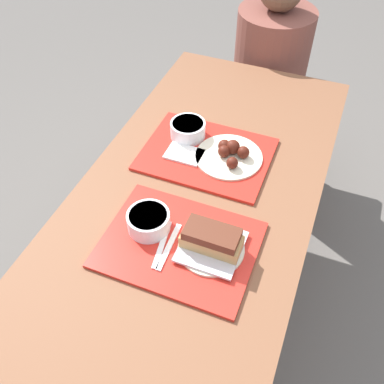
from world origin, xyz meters
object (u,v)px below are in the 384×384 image
Objects in this scene: bowl_coleslaw_far at (188,129)px; person_seated_across at (272,53)px; tray_far at (207,154)px; wings_plate_far at (230,154)px; bowl_coleslaw_near at (149,220)px; brisket_sandwich_plate at (212,242)px; tray_near at (179,245)px.

bowl_coleslaw_far is 0.81m from person_seated_across.
wings_plate_far is at bearing 5.09° from tray_far.
tray_far is at bearing -91.54° from person_seated_across.
brisket_sandwich_plate is (0.20, -0.01, 0.00)m from bowl_coleslaw_near.
tray_near is 3.48× the size of bowl_coleslaw_near.
brisket_sandwich_plate reaches higher than tray_far.
brisket_sandwich_plate is 0.28× the size of person_seated_across.
bowl_coleslaw_near is at bearing -96.63° from tray_far.
brisket_sandwich_plate reaches higher than bowl_coleslaw_near.
bowl_coleslaw_near is 0.18× the size of person_seated_across.
bowl_coleslaw_near is 0.41m from wings_plate_far.
bowl_coleslaw_near is at bearing -83.14° from bowl_coleslaw_far.
brisket_sandwich_plate is (0.16, -0.38, 0.04)m from tray_far.
bowl_coleslaw_near reaches higher than tray_near.
bowl_coleslaw_near is at bearing 178.37° from brisket_sandwich_plate.
tray_near is 0.12m from bowl_coleslaw_near.
bowl_coleslaw_near and wings_plate_far have the same top height.
person_seated_across is at bearing 88.46° from tray_far.
wings_plate_far is at bearing -17.20° from bowl_coleslaw_far.
bowl_coleslaw_far is (-0.05, 0.44, 0.00)m from bowl_coleslaw_near.
tray_far is (-0.06, 0.40, 0.00)m from tray_near.
tray_near is at bearing -88.20° from person_seated_across.
tray_far is 0.64× the size of person_seated_across.
brisket_sandwich_plate is 1.26m from person_seated_across.
tray_near is 1.89× the size of wings_plate_far.
bowl_coleslaw_far is 0.19m from wings_plate_far.
wings_plate_far is at bearing 100.44° from brisket_sandwich_plate.
tray_far is at bearing 98.97° from tray_near.
brisket_sandwich_plate is 0.82× the size of wings_plate_far.
bowl_coleslaw_far is (-0.16, 0.46, 0.04)m from tray_near.
brisket_sandwich_plate is at bearing -79.56° from wings_plate_far.
bowl_coleslaw_near is 0.54× the size of wings_plate_far.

